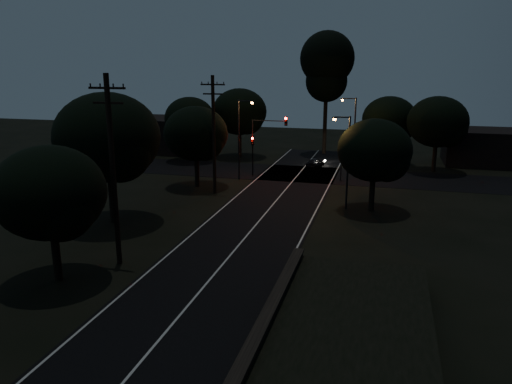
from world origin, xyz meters
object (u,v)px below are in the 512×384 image
Objects in this scene: utility_pole_far at (214,133)px; signal_mast at (268,135)px; signal_left at (253,149)px; streetlight_a at (241,134)px; utility_pole_mid at (113,168)px; car at (315,162)px; streetlight_b at (353,130)px; tall_pine at (327,66)px; streetlight_c at (346,156)px; signal_right at (342,153)px.

utility_pole_far reaches higher than signal_mast.
streetlight_a is (-0.71, -1.99, 1.80)m from signal_left.
signal_left is (1.40, 24.99, -2.90)m from utility_pole_mid.
signal_left is 1.33× the size of car.
streetlight_b reaches higher than signal_left.
tall_pine is 2.06× the size of streetlight_c.
signal_right is 0.55× the size of streetlight_c.
streetlight_c is (8.74, -9.99, 0.01)m from signal_mast.
signal_right is at bearing 11.34° from streetlight_a.
utility_pole_mid is at bearing -93.21° from signal_left.
signal_left is 8.63m from car.
tall_pine is at bearing 69.54° from signal_left.
signal_right is 0.51× the size of streetlight_b.
signal_left is 0.51× the size of streetlight_a.
car is (5.75, 6.01, -2.31)m from signal_left.
utility_pole_far is at bearing 77.45° from car.
car is (-4.68, 16.00, -3.82)m from streetlight_c.
tall_pine is at bearing -74.56° from car.
utility_pole_far is at bearing 90.00° from utility_pole_mid.
tall_pine is 18.05m from signal_left.
car is (-4.16, 2.00, -4.11)m from streetlight_b.
tall_pine is 1.93× the size of streetlight_a.
tall_pine reaches higher than streetlight_c.
streetlight_b is (10.61, 6.00, 0.00)m from streetlight_a.
utility_pole_far is 2.56× the size of signal_left.
tall_pine is at bearing 73.07° from utility_pole_far.
streetlight_b is at bearing 92.14° from streetlight_c.
utility_pole_far is 8.53m from signal_left.
utility_pole_mid is 40.97m from tall_pine.
streetlight_b is at bearing 168.82° from car.
car is (7.15, 31.00, -5.21)m from utility_pole_mid.
utility_pole_far is at bearing -96.59° from streetlight_a.
utility_pole_mid reaches higher than streetlight_c.
utility_pole_far is 1.40× the size of streetlight_c.
signal_right is (10.60, 7.99, -2.65)m from utility_pole_far.
signal_right is at bearing 134.36° from car.
signal_mast is 0.78× the size of streetlight_a.
signal_left is (1.40, 7.99, -2.65)m from utility_pole_far.
signal_mast is (1.69, 0.00, 1.50)m from signal_left.
streetlight_c is at bearing 120.81° from car.
utility_pole_far is 24.70m from tall_pine.
streetlight_a is 1.07× the size of streetlight_c.
streetlight_c is at bearing 51.74° from utility_pole_mid.
streetlight_c is (10.43, -9.99, 1.51)m from signal_left.
streetlight_c is 17.10m from car.
tall_pine is (7.00, 40.00, 5.40)m from utility_pole_mid.
streetlight_a is (-2.39, -1.99, 0.30)m from signal_mast.
signal_mast is at bearing 82.96° from utility_pole_mid.
signal_right is at bearing -76.51° from tall_pine.
streetlight_b reaches higher than streetlight_c.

